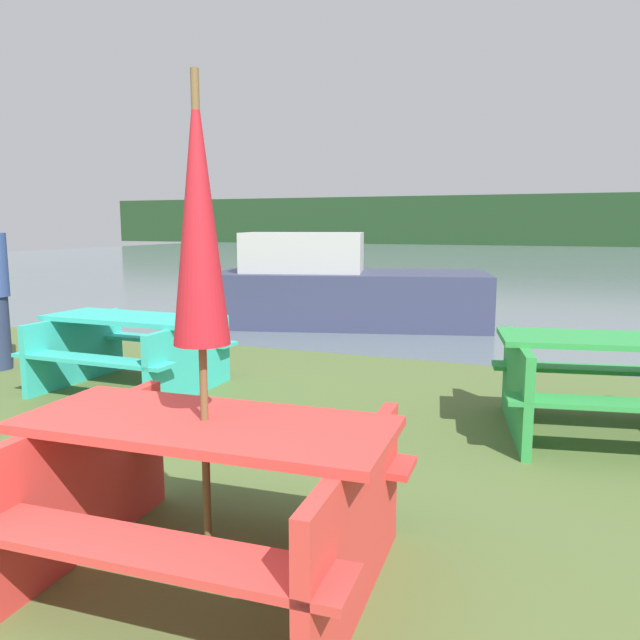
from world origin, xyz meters
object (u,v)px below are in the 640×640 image
Objects in this scene: picnic_table_teal at (130,345)px; boat at (342,290)px; picnic_table_green at (615,378)px; picnic_table_red at (207,485)px; umbrella_crimson at (199,216)px.

picnic_table_teal is 4.73m from boat.
picnic_table_green is (4.45, 0.21, 0.02)m from picnic_table_teal.
boat is (-1.97, 7.38, 0.11)m from picnic_table_red.
boat is at bearing 104.95° from umbrella_crimson.
boat reaches higher than picnic_table_red.
picnic_table_teal is at bearing -112.43° from boat.
picnic_table_teal is at bearing 133.62° from picnic_table_red.
picnic_table_red is at bearing -122.90° from picnic_table_green.
picnic_table_teal is 0.36× the size of boat.
picnic_table_red is 7.64m from boat.
umbrella_crimson is at bearing -122.90° from picnic_table_green.
picnic_table_red is 3.72m from picnic_table_teal.
picnic_table_red is at bearing 63.43° from umbrella_crimson.
umbrella_crimson reaches higher than picnic_table_red.
picnic_table_red is 3.46m from picnic_table_green.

